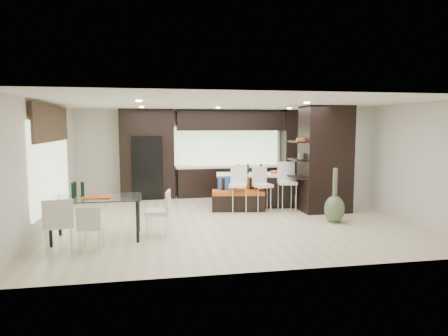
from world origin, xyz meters
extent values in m
plane|color=beige|center=(0.00, 0.00, 0.00)|extent=(8.00, 8.00, 0.00)
cube|color=beige|center=(0.00, 3.50, 1.35)|extent=(8.00, 0.02, 2.70)
cube|color=beige|center=(-4.00, 0.00, 1.35)|extent=(0.02, 7.00, 2.70)
cube|color=beige|center=(4.00, 0.00, 1.35)|extent=(0.02, 7.00, 2.70)
cube|color=white|center=(0.00, 0.00, 2.70)|extent=(8.00, 7.00, 0.02)
cube|color=#B2D199|center=(-3.96, 0.20, 1.35)|extent=(0.04, 3.20, 1.90)
cube|color=#B2D199|center=(0.60, 3.46, 1.55)|extent=(3.40, 0.04, 1.20)
cube|color=brown|center=(-3.93, 0.20, 2.25)|extent=(0.08, 3.00, 0.80)
cube|color=white|center=(0.00, 0.25, 2.68)|extent=(4.00, 3.00, 0.02)
cube|color=black|center=(0.50, 3.17, 1.35)|extent=(6.80, 0.68, 2.70)
cube|color=black|center=(-1.90, 3.12, 0.95)|extent=(0.90, 0.68, 1.90)
cube|color=black|center=(2.60, 0.40, 1.35)|extent=(1.20, 0.80, 2.70)
cube|color=black|center=(1.02, 1.41, 0.44)|extent=(2.23, 1.21, 0.88)
cube|color=white|center=(0.37, 0.64, 0.48)|extent=(0.53, 0.53, 0.96)
cube|color=white|center=(1.02, 0.65, 0.46)|extent=(0.49, 0.49, 0.93)
cube|color=white|center=(1.67, 0.63, 0.51)|extent=(0.51, 0.51, 1.02)
cube|color=black|center=(0.43, 0.89, 0.26)|extent=(1.43, 0.72, 0.52)
cube|color=white|center=(-2.83, -1.21, 0.41)|extent=(1.71, 0.98, 0.82)
cube|color=white|center=(-2.83, -1.97, 0.38)|extent=(0.45, 0.45, 0.76)
cube|color=white|center=(-3.36, -2.01, 0.45)|extent=(0.57, 0.57, 0.90)
cube|color=white|center=(-1.67, -1.21, 0.42)|extent=(0.53, 0.53, 0.84)
camera|label=1|loc=(-1.78, -9.12, 2.19)|focal=32.00mm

